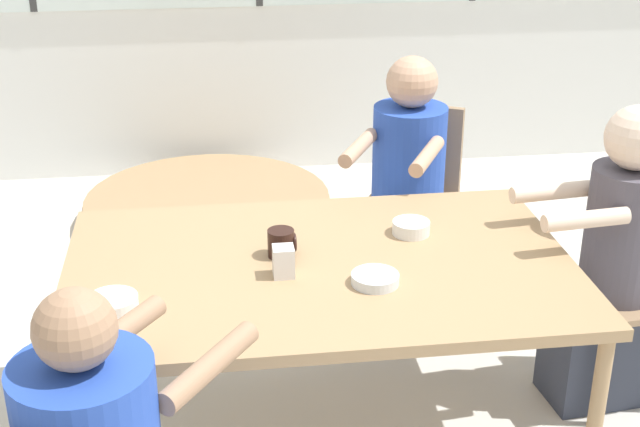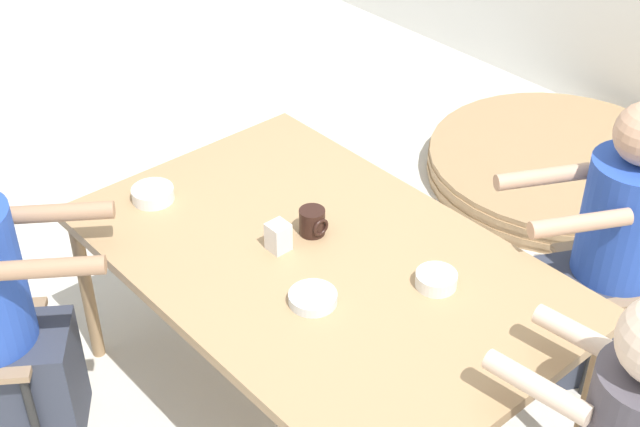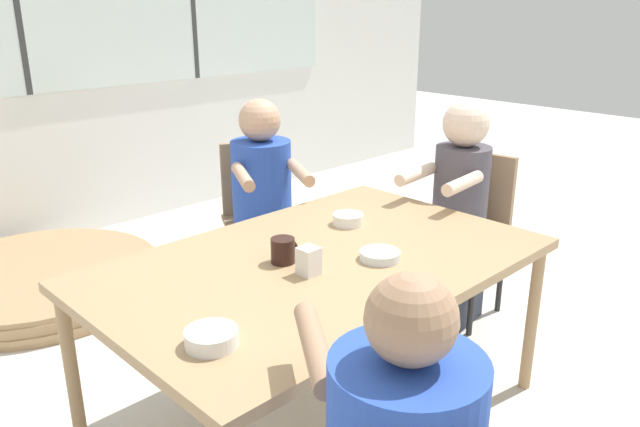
% 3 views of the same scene
% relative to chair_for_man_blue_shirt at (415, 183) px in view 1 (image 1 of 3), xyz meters
% --- Properties ---
extents(dining_table, '(1.69, 1.08, 0.71)m').
position_rel_chair_for_man_blue_shirt_xyz_m(dining_table, '(-0.59, -1.11, 0.14)').
color(dining_table, tan).
rests_on(dining_table, ground_plane).
extents(chair_for_man_blue_shirt, '(0.54, 0.54, 0.87)m').
position_rel_chair_for_man_blue_shirt_xyz_m(chair_for_man_blue_shirt, '(0.00, 0.00, 0.00)').
color(chair_for_man_blue_shirt, '#937556').
rests_on(chair_for_man_blue_shirt, ground_plane).
extents(person_man_blue_shirt, '(0.56, 0.66, 1.14)m').
position_rel_chair_for_man_blue_shirt_xyz_m(person_man_blue_shirt, '(-0.08, -0.15, -0.00)').
color(person_man_blue_shirt, '#333847').
rests_on(person_man_blue_shirt, ground_plane).
extents(person_man_teal_shirt, '(0.54, 0.34, 1.17)m').
position_rel_chair_for_man_blue_shirt_xyz_m(person_man_teal_shirt, '(0.50, -0.99, 0.03)').
color(person_man_teal_shirt, '#333847').
rests_on(person_man_teal_shirt, ground_plane).
extents(coffee_mug, '(0.10, 0.09, 0.09)m').
position_rel_chair_for_man_blue_shirt_xyz_m(coffee_mug, '(-0.71, -1.04, 0.23)').
color(coffee_mug, black).
rests_on(coffee_mug, dining_table).
extents(milk_carton_small, '(0.07, 0.07, 0.10)m').
position_rel_chair_for_man_blue_shirt_xyz_m(milk_carton_small, '(-0.72, -1.18, 0.24)').
color(milk_carton_small, silver).
rests_on(milk_carton_small, dining_table).
extents(bowl_white_shallow, '(0.13, 0.13, 0.05)m').
position_rel_chair_for_man_blue_shirt_xyz_m(bowl_white_shallow, '(-0.24, -0.92, 0.21)').
color(bowl_white_shallow, white).
rests_on(bowl_white_shallow, dining_table).
extents(bowl_cereal, '(0.15, 0.15, 0.05)m').
position_rel_chair_for_man_blue_shirt_xyz_m(bowl_cereal, '(-1.24, -1.34, 0.21)').
color(bowl_cereal, white).
rests_on(bowl_cereal, dining_table).
extents(bowl_fruit, '(0.15, 0.15, 0.03)m').
position_rel_chair_for_man_blue_shirt_xyz_m(bowl_fruit, '(-0.44, -1.27, 0.20)').
color(bowl_fruit, silver).
rests_on(bowl_fruit, dining_table).
extents(folded_table_stack, '(1.36, 1.36, 0.15)m').
position_rel_chair_for_man_blue_shirt_xyz_m(folded_table_stack, '(-0.95, 0.85, -0.44)').
color(folded_table_stack, tan).
rests_on(folded_table_stack, ground_plane).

